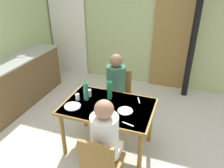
{
  "coord_description": "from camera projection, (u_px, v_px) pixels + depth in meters",
  "views": [
    {
      "loc": [
        1.15,
        -2.24,
        2.35
      ],
      "look_at": [
        0.27,
        0.21,
        0.98
      ],
      "focal_mm": 35.22,
      "sensor_mm": 36.0,
      "label": 1
    }
  ],
  "objects": [
    {
      "name": "ground_plane",
      "position": [
        90.0,
        145.0,
        3.3
      ],
      "size": [
        6.21,
        6.21,
        0.0
      ],
      "primitive_type": "plane",
      "color": "beige"
    },
    {
      "name": "wall_back",
      "position": [
        134.0,
        25.0,
        4.7
      ],
      "size": [
        4.42,
        0.1,
        2.55
      ],
      "primitive_type": "cube",
      "color": "#ADBC7E",
      "rests_on": "ground_plane"
    },
    {
      "name": "door_wooden",
      "position": [
        172.0,
        43.0,
        4.51
      ],
      "size": [
        0.8,
        0.05,
        2.0
      ],
      "primitive_type": "cube",
      "color": "olive",
      "rests_on": "ground_plane"
    },
    {
      "name": "stove_pipe_column",
      "position": [
        194.0,
        34.0,
        4.04
      ],
      "size": [
        0.12,
        0.12,
        2.55
      ],
      "primitive_type": "cylinder",
      "color": "black",
      "rests_on": "ground_plane"
    },
    {
      "name": "curtain_panel",
      "position": [
        68.0,
        30.0,
        5.18
      ],
      "size": [
        0.9,
        0.03,
        2.14
      ],
      "primitive_type": "cube",
      "color": "white",
      "rests_on": "ground_plane"
    },
    {
      "name": "kitchen_counter",
      "position": [
        13.0,
        84.0,
        4.06
      ],
      "size": [
        0.61,
        2.23,
        0.91
      ],
      "color": "brown",
      "rests_on": "ground_plane"
    },
    {
      "name": "dining_table",
      "position": [
        108.0,
        111.0,
        2.97
      ],
      "size": [
        1.21,
        0.81,
        0.73
      ],
      "color": "olive",
      "rests_on": "ground_plane"
    },
    {
      "name": "chair_near_diner",
      "position": [
        101.0,
        164.0,
        2.35
      ],
      "size": [
        0.4,
        0.4,
        0.87
      ],
      "color": "olive",
      "rests_on": "ground_plane"
    },
    {
      "name": "chair_far_diner",
      "position": [
        118.0,
        92.0,
        3.7
      ],
      "size": [
        0.4,
        0.4,
        0.87
      ],
      "rotation": [
        0.0,
        0.0,
        3.14
      ],
      "color": "olive",
      "rests_on": "ground_plane"
    },
    {
      "name": "person_near_diner",
      "position": [
        105.0,
        135.0,
        2.33
      ],
      "size": [
        0.3,
        0.37,
        0.77
      ],
      "color": "silver",
      "rests_on": "ground_plane"
    },
    {
      "name": "person_far_diner",
      "position": [
        116.0,
        81.0,
        3.46
      ],
      "size": [
        0.3,
        0.37,
        0.77
      ],
      "rotation": [
        0.0,
        0.0,
        3.14
      ],
      "color": "#3A6842",
      "rests_on": "ground_plane"
    },
    {
      "name": "water_bottle_green_near",
      "position": [
        86.0,
        91.0,
        3.0
      ],
      "size": [
        0.07,
        0.07,
        0.3
      ],
      "color": "#39886D",
      "rests_on": "dining_table"
    },
    {
      "name": "water_bottle_green_far",
      "position": [
        110.0,
        90.0,
        3.03
      ],
      "size": [
        0.07,
        0.07,
        0.3
      ],
      "color": "#237B47",
      "rests_on": "dining_table"
    },
    {
      "name": "dinner_plate_near_left",
      "position": [
        125.0,
        111.0,
        2.81
      ],
      "size": [
        0.19,
        0.19,
        0.01
      ],
      "primitive_type": "cylinder",
      "color": "white",
      "rests_on": "dining_table"
    },
    {
      "name": "dinner_plate_near_right",
      "position": [
        73.0,
        106.0,
        2.91
      ],
      "size": [
        0.22,
        0.22,
        0.01
      ],
      "primitive_type": "cylinder",
      "color": "white",
      "rests_on": "dining_table"
    },
    {
      "name": "drinking_glass_by_near_diner",
      "position": [
        77.0,
        97.0,
        3.04
      ],
      "size": [
        0.06,
        0.06,
        0.09
      ],
      "primitive_type": "cylinder",
      "color": "silver",
      "rests_on": "dining_table"
    },
    {
      "name": "drinking_glass_by_far_diner",
      "position": [
        89.0,
        93.0,
        3.12
      ],
      "size": [
        0.06,
        0.06,
        0.11
      ],
      "primitive_type": "cylinder",
      "color": "silver",
      "rests_on": "dining_table"
    },
    {
      "name": "cutlery_knife_near",
      "position": [
        139.0,
        100.0,
        3.04
      ],
      "size": [
        0.07,
        0.14,
        0.0
      ],
      "primitive_type": "cube",
      "rotation": [
        0.0,
        0.0,
        1.96
      ],
      "color": "silver",
      "rests_on": "dining_table"
    },
    {
      "name": "cutlery_fork_near",
      "position": [
        128.0,
        124.0,
        2.58
      ],
      "size": [
        0.15,
        0.05,
        0.0
      ],
      "primitive_type": "cube",
      "rotation": [
        0.0,
        0.0,
        6.04
      ],
      "color": "silver",
      "rests_on": "dining_table"
    }
  ]
}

